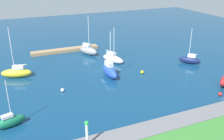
# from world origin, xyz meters

# --- Properties ---
(water) EXTENTS (160.00, 160.00, 0.00)m
(water) POSITION_xyz_m (0.00, 0.00, 0.00)
(water) COLOR navy
(water) RESTS_ON ground
(pier_dock) EXTENTS (20.01, 2.46, 0.87)m
(pier_dock) POSITION_xyz_m (5.47, -19.35, 0.44)
(pier_dock) COLOR #997A56
(pier_dock) RESTS_ON ground
(breakwater) EXTENTS (57.82, 3.56, 1.40)m
(breakwater) POSITION_xyz_m (0.00, 26.20, 0.70)
(breakwater) COLOR slate
(breakwater) RESTS_ON ground
(harbor_beacon) EXTENTS (0.56, 0.56, 3.73)m
(harbor_beacon) POSITION_xyz_m (13.64, 26.20, 3.55)
(harbor_beacon) COLOR silver
(harbor_beacon) RESTS_ON breakwater
(sailboat_blue_far_south) EXTENTS (2.10, 6.80, 10.71)m
(sailboat_blue_far_south) POSITION_xyz_m (0.56, 3.14, 1.38)
(sailboat_blue_far_south) COLOR #2347B2
(sailboat_blue_far_south) RESTS_ON water
(sailboat_green_center_basin) EXTENTS (5.03, 2.69, 8.00)m
(sailboat_green_center_basin) POSITION_xyz_m (22.88, 15.34, 0.99)
(sailboat_green_center_basin) COLOR #19724C
(sailboat_green_center_basin) RESTS_ON water
(sailboat_gray_east_end) EXTENTS (4.87, 6.53, 11.21)m
(sailboat_gray_east_end) POSITION_xyz_m (0.00, -13.96, 1.29)
(sailboat_gray_east_end) COLOR gray
(sailboat_gray_east_end) RESTS_ON water
(sailboat_white_near_pier) EXTENTS (4.79, 6.99, 9.42)m
(sailboat_white_near_pier) POSITION_xyz_m (-3.85, -5.16, 1.10)
(sailboat_white_near_pier) COLOR white
(sailboat_white_near_pier) RESTS_ON water
(sailboat_navy_west_end) EXTENTS (4.89, 5.20, 9.34)m
(sailboat_navy_west_end) POSITION_xyz_m (-21.98, 3.64, 1.04)
(sailboat_navy_west_end) COLOR #141E4C
(sailboat_navy_west_end) RESTS_ON water
(sailboat_yellow_far_north) EXTENTS (7.09, 4.00, 11.68)m
(sailboat_yellow_far_north) POSITION_xyz_m (20.34, -4.86, 1.21)
(sailboat_yellow_far_north) COLOR yellow
(sailboat_yellow_far_north) RESTS_ON water
(mooring_buoy_red) EXTENTS (0.72, 0.72, 0.72)m
(mooring_buoy_red) POSITION_xyz_m (-15.71, 20.65, 0.36)
(mooring_buoy_red) COLOR red
(mooring_buoy_red) RESTS_ON water
(mooring_buoy_yellow) EXTENTS (0.79, 0.79, 0.79)m
(mooring_buoy_yellow) POSITION_xyz_m (-7.15, 4.70, 0.40)
(mooring_buoy_yellow) COLOR yellow
(mooring_buoy_yellow) RESTS_ON water
(mooring_buoy_white) EXTENTS (0.74, 0.74, 0.74)m
(mooring_buoy_white) POSITION_xyz_m (12.48, 6.53, 0.37)
(mooring_buoy_white) COLOR white
(mooring_buoy_white) RESTS_ON water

